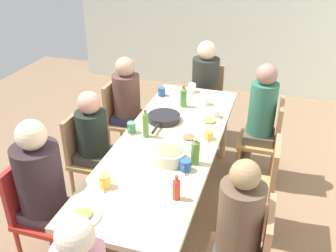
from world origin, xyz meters
The scene contains 32 objects.
ground_plane centered at (0.00, 0.00, 0.00)m, with size 7.53×7.53×0.00m, color #83664C.
wall_left centered at (-3.20, 0.00, 1.30)m, with size 0.12×4.88×2.60m, color white.
dining_table centered at (0.00, 0.00, 0.70)m, with size 2.44×0.84×0.78m.
chair_0 centered at (0.00, 0.80, 0.51)m, with size 0.40×0.40×0.90m.
chair_1 centered at (-1.60, 0.00, 0.51)m, with size 0.40×0.40×0.90m.
person_1 centered at (-1.51, 0.00, 0.75)m, with size 0.32×0.32×1.24m.
chair_2 centered at (-0.81, 0.80, 0.51)m, with size 0.40×0.40×0.90m.
person_2 centered at (-0.81, 0.71, 0.75)m, with size 0.30×0.30×1.27m.
chair_3 centered at (0.81, -0.80, 0.51)m, with size 0.40×0.40×0.90m.
person_3 centered at (0.81, -0.71, 0.77)m, with size 0.34×0.34×1.27m.
chair_4 centered at (0.00, -0.80, 0.51)m, with size 0.40×0.40×0.90m.
person_4 centered at (0.00, -0.71, 0.69)m, with size 0.30×0.30×1.15m.
chair_5 centered at (-0.81, -0.80, 0.51)m, with size 0.40×0.40×0.90m.
person_5 centered at (-0.81, -0.71, 0.72)m, with size 0.30×0.30×1.20m.
person_7 centered at (0.81, 0.71, 0.73)m, with size 0.30×0.30×1.23m.
plate_0 centered at (-0.44, 0.27, 0.79)m, with size 0.23×0.23×0.04m.
plate_1 centered at (-0.08, 0.16, 0.79)m, with size 0.21×0.21×0.04m.
plate_2 centered at (1.06, -0.24, 0.79)m, with size 0.23×0.23×0.04m.
bowl_0 centered at (0.28, 0.10, 0.84)m, with size 0.25×0.25×0.12m.
serving_pan centered at (-0.36, -0.15, 0.81)m, with size 0.48×0.30×0.06m.
cup_0 centered at (-0.06, -0.36, 0.82)m, with size 0.11×0.08×0.10m.
cup_1 centered at (0.37, 0.25, 0.82)m, with size 0.12×0.09×0.09m.
cup_2 centered at (-0.83, 0.15, 0.82)m, with size 0.11×0.08×0.09m.
cup_3 centered at (0.73, -0.24, 0.83)m, with size 0.12×0.08×0.10m.
cup_4 centered at (-1.10, -0.06, 0.82)m, with size 0.12×0.09×0.09m.
cup_5 centered at (-0.14, 0.32, 0.81)m, with size 0.11×0.08×0.07m.
cup_6 centered at (-0.57, 0.29, 0.82)m, with size 0.12×0.08×0.08m.
cup_7 centered at (-0.91, -0.35, 0.82)m, with size 0.11×0.08×0.09m.
bottle_0 centered at (-0.03, -0.21, 0.90)m, with size 0.05×0.05×0.25m.
bottle_1 centered at (0.71, 0.28, 0.86)m, with size 0.05×0.05×0.19m.
bottle_2 centered at (-0.71, -0.06, 0.88)m, with size 0.07×0.07×0.22m.
bottle_3 centered at (0.26, 0.30, 0.88)m, with size 0.07×0.07×0.23m.
Camera 1 is at (2.68, 0.82, 2.44)m, focal length 40.87 mm.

